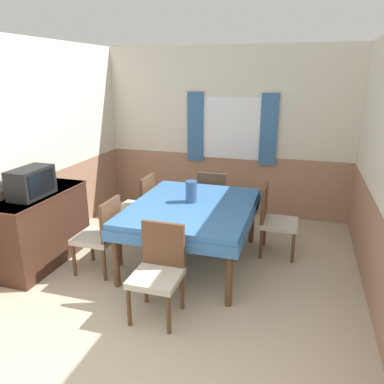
{
  "coord_description": "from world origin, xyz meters",
  "views": [
    {
      "loc": [
        1.18,
        -1.38,
        2.19
      ],
      "look_at": [
        -0.0,
        2.55,
        0.89
      ],
      "focal_mm": 35.0,
      "sensor_mm": 36.0,
      "label": 1
    }
  ],
  "objects_px": {
    "chair_right_far": "(274,218)",
    "sideboard": "(43,228)",
    "chair_left_far": "(139,204)",
    "chair_left_near": "(101,233)",
    "vase": "(191,192)",
    "dining_table": "(192,212)",
    "chair_head_near": "(158,269)",
    "chair_head_window": "(213,198)",
    "tv": "(31,183)"
  },
  "relations": [
    {
      "from": "chair_right_far",
      "to": "sideboard",
      "type": "xyz_separation_m",
      "value": [
        -2.6,
        -1.03,
        -0.03
      ]
    },
    {
      "from": "chair_left_far",
      "to": "sideboard",
      "type": "relative_size",
      "value": 0.68
    },
    {
      "from": "chair_left_far",
      "to": "chair_right_far",
      "type": "xyz_separation_m",
      "value": [
        1.82,
        0.0,
        0.0
      ]
    },
    {
      "from": "chair_left_near",
      "to": "chair_right_far",
      "type": "bearing_deg",
      "value": -60.64
    },
    {
      "from": "chair_left_far",
      "to": "chair_right_far",
      "type": "height_order",
      "value": "same"
    },
    {
      "from": "vase",
      "to": "sideboard",
      "type": "bearing_deg",
      "value": -160.31
    },
    {
      "from": "dining_table",
      "to": "chair_head_near",
      "type": "distance_m",
      "value": 1.08
    },
    {
      "from": "dining_table",
      "to": "chair_left_near",
      "type": "xyz_separation_m",
      "value": [
        -0.91,
        -0.51,
        -0.17
      ]
    },
    {
      "from": "chair_head_near",
      "to": "dining_table",
      "type": "bearing_deg",
      "value": -90.0
    },
    {
      "from": "chair_left_far",
      "to": "chair_head_window",
      "type": "height_order",
      "value": "same"
    },
    {
      "from": "chair_head_window",
      "to": "chair_left_near",
      "type": "xyz_separation_m",
      "value": [
        -0.91,
        -1.59,
        0.0
      ]
    },
    {
      "from": "sideboard",
      "to": "chair_left_near",
      "type": "bearing_deg",
      "value": 0.13
    },
    {
      "from": "chair_head_window",
      "to": "chair_left_near",
      "type": "distance_m",
      "value": 1.83
    },
    {
      "from": "chair_head_near",
      "to": "chair_left_far",
      "type": "distance_m",
      "value": 1.83
    },
    {
      "from": "chair_head_window",
      "to": "chair_left_near",
      "type": "relative_size",
      "value": 1.0
    },
    {
      "from": "tv",
      "to": "chair_left_far",
      "type": "bearing_deg",
      "value": 56.18
    },
    {
      "from": "chair_right_far",
      "to": "chair_head_near",
      "type": "bearing_deg",
      "value": -29.92
    },
    {
      "from": "sideboard",
      "to": "vase",
      "type": "height_order",
      "value": "vase"
    },
    {
      "from": "tv",
      "to": "vase",
      "type": "height_order",
      "value": "tv"
    },
    {
      "from": "chair_right_far",
      "to": "sideboard",
      "type": "bearing_deg",
      "value": -68.43
    },
    {
      "from": "chair_head_near",
      "to": "sideboard",
      "type": "bearing_deg",
      "value": -18.27
    },
    {
      "from": "chair_head_near",
      "to": "tv",
      "type": "height_order",
      "value": "tv"
    },
    {
      "from": "chair_head_near",
      "to": "chair_head_window",
      "type": "bearing_deg",
      "value": -90.0
    },
    {
      "from": "dining_table",
      "to": "sideboard",
      "type": "bearing_deg",
      "value": -163.04
    },
    {
      "from": "chair_left_near",
      "to": "vase",
      "type": "bearing_deg",
      "value": -56.14
    },
    {
      "from": "sideboard",
      "to": "chair_head_near",
      "type": "bearing_deg",
      "value": -18.27
    },
    {
      "from": "sideboard",
      "to": "vase",
      "type": "xyz_separation_m",
      "value": [
        1.66,
        0.59,
        0.42
      ]
    },
    {
      "from": "chair_head_near",
      "to": "tv",
      "type": "xyz_separation_m",
      "value": [
        -1.68,
        0.45,
        0.56
      ]
    },
    {
      "from": "dining_table",
      "to": "vase",
      "type": "xyz_separation_m",
      "value": [
        -0.03,
        0.08,
        0.23
      ]
    },
    {
      "from": "dining_table",
      "to": "vase",
      "type": "bearing_deg",
      "value": 111.68
    },
    {
      "from": "dining_table",
      "to": "chair_right_far",
      "type": "distance_m",
      "value": 1.06
    },
    {
      "from": "chair_head_window",
      "to": "vase",
      "type": "distance_m",
      "value": 1.07
    },
    {
      "from": "chair_head_near",
      "to": "tv",
      "type": "bearing_deg",
      "value": -14.89
    },
    {
      "from": "dining_table",
      "to": "chair_left_near",
      "type": "relative_size",
      "value": 1.96
    },
    {
      "from": "tv",
      "to": "dining_table",
      "type": "bearing_deg",
      "value": 20.5
    },
    {
      "from": "tv",
      "to": "chair_left_near",
      "type": "bearing_deg",
      "value": 8.44
    },
    {
      "from": "chair_right_far",
      "to": "vase",
      "type": "distance_m",
      "value": 1.11
    },
    {
      "from": "chair_head_window",
      "to": "sideboard",
      "type": "xyz_separation_m",
      "value": [
        -1.69,
        -1.59,
        -0.03
      ]
    },
    {
      "from": "dining_table",
      "to": "vase",
      "type": "height_order",
      "value": "vase"
    },
    {
      "from": "chair_head_near",
      "to": "chair_right_far",
      "type": "distance_m",
      "value": 1.83
    },
    {
      "from": "chair_head_near",
      "to": "chair_head_window",
      "type": "xyz_separation_m",
      "value": [
        -0.0,
        2.14,
        0.0
      ]
    },
    {
      "from": "chair_head_near",
      "to": "vase",
      "type": "bearing_deg",
      "value": -88.45
    },
    {
      "from": "sideboard",
      "to": "tv",
      "type": "height_order",
      "value": "tv"
    },
    {
      "from": "tv",
      "to": "chair_right_far",
      "type": "bearing_deg",
      "value": 23.77
    },
    {
      "from": "chair_head_near",
      "to": "chair_head_window",
      "type": "distance_m",
      "value": 2.14
    },
    {
      "from": "chair_left_near",
      "to": "vase",
      "type": "height_order",
      "value": "vase"
    },
    {
      "from": "chair_head_near",
      "to": "sideboard",
      "type": "distance_m",
      "value": 1.78
    },
    {
      "from": "chair_left_far",
      "to": "tv",
      "type": "distance_m",
      "value": 1.48
    },
    {
      "from": "chair_head_near",
      "to": "chair_head_window",
      "type": "height_order",
      "value": "same"
    },
    {
      "from": "chair_head_near",
      "to": "chair_right_far",
      "type": "bearing_deg",
      "value": -119.92
    }
  ]
}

